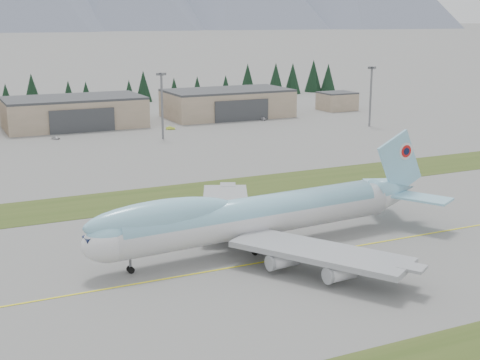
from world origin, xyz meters
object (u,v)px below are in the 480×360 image
hangar_center (74,112)px  hangar_right (227,103)px  boeing_747_freighter (255,215)px  service_vehicle_b (171,130)px  service_vehicle_c (263,120)px  service_vehicle_a (56,139)px

hangar_center → hangar_right: 60.00m
boeing_747_freighter → service_vehicle_b: boeing_747_freighter is taller
hangar_right → service_vehicle_b: (-30.94, -20.01, -5.39)m
boeing_747_freighter → hangar_center: bearing=85.9°
hangar_center → hangar_right: same height
hangar_right → service_vehicle_c: (8.62, -13.80, -5.39)m
service_vehicle_b → boeing_747_freighter: bearing=-167.8°
service_vehicle_a → service_vehicle_b: bearing=-27.8°
boeing_747_freighter → service_vehicle_c: size_ratio=18.62×
hangar_right → service_vehicle_c: 17.14m
service_vehicle_a → service_vehicle_c: (79.52, 8.67, 0.00)m
service_vehicle_c → service_vehicle_a: bearing=-175.9°
boeing_747_freighter → service_vehicle_c: bearing=58.0°
hangar_center → service_vehicle_c: size_ratio=13.22×
hangar_center → service_vehicle_b: size_ratio=14.73×
service_vehicle_a → service_vehicle_c: 79.99m
service_vehicle_a → service_vehicle_c: service_vehicle_c is taller
service_vehicle_a → hangar_center: bearing=32.8°
service_vehicle_b → service_vehicle_a: bearing=118.9°
service_vehicle_b → service_vehicle_c: bearing=-55.7°
hangar_right → hangar_center: bearing=180.0°
service_vehicle_b → service_vehicle_c: size_ratio=0.90×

